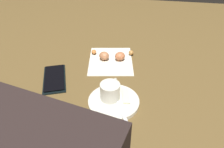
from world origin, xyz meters
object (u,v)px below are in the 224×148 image
at_px(sugar_packet, 126,96).
at_px(saucer, 114,102).
at_px(croissant, 112,55).
at_px(cell_phone, 54,78).
at_px(teaspoon, 118,102).
at_px(napkin, 111,60).
at_px(espresso_cup, 110,91).

bearing_deg(sugar_packet, saucer, 110.01).
bearing_deg(croissant, cell_phone, -47.08).
distance_m(saucer, sugar_packet, 0.04).
xyz_separation_m(sugar_packet, croissant, (-0.21, -0.08, 0.00)).
bearing_deg(saucer, cell_phone, -110.06).
bearing_deg(cell_phone, teaspoon, 69.02).
bearing_deg(napkin, espresso_cup, 10.15).
height_order(espresso_cup, sugar_packet, espresso_cup).
bearing_deg(saucer, sugar_packet, 121.54).
distance_m(croissant, cell_phone, 0.23).
height_order(espresso_cup, croissant, espresso_cup).
xyz_separation_m(napkin, croissant, (-0.01, 0.00, 0.02)).
height_order(saucer, sugar_packet, sugar_packet).
height_order(saucer, espresso_cup, espresso_cup).
xyz_separation_m(teaspoon, croissant, (-0.24, -0.06, 0.00)).
bearing_deg(teaspoon, espresso_cup, -126.16).
relative_size(teaspoon, sugar_packet, 1.87).
bearing_deg(sugar_packet, croissant, 8.51).
bearing_deg(sugar_packet, cell_phone, 65.09).
distance_m(espresso_cup, napkin, 0.22).
relative_size(teaspoon, croissant, 0.70).
height_order(espresso_cup, teaspoon, espresso_cup).
relative_size(saucer, cell_phone, 0.87).
relative_size(sugar_packet, napkin, 0.32).
height_order(saucer, napkin, saucer).
bearing_deg(sugar_packet, espresso_cup, 92.16).
xyz_separation_m(sugar_packet, napkin, (-0.20, -0.08, -0.01)).
distance_m(saucer, croissant, 0.24).
relative_size(teaspoon, cell_phone, 0.70).
bearing_deg(croissant, saucer, 11.18).
height_order(teaspoon, cell_phone, teaspoon).
distance_m(saucer, napkin, 0.23).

